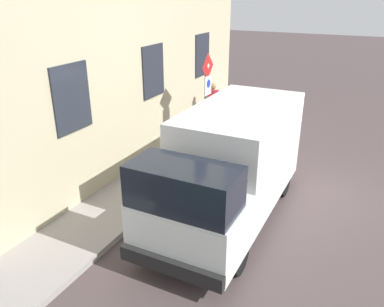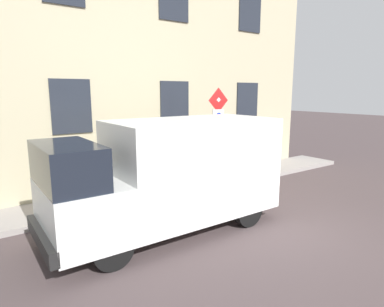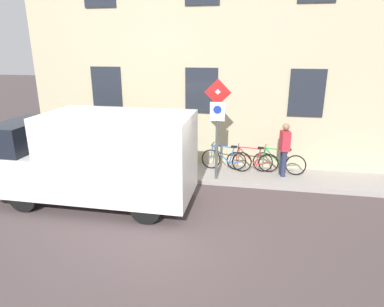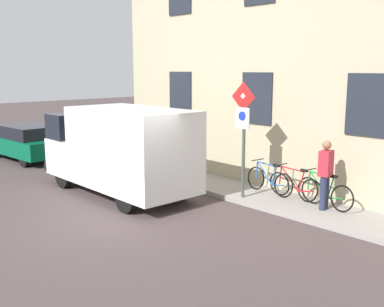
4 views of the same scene
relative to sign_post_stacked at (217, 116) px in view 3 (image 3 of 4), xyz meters
name	(u,v)px [view 3 (image 3 of 4)]	position (x,y,z in m)	size (l,w,h in m)	color
ground_plane	(170,232)	(-3.12, 0.71, -2.15)	(80.00, 80.00, 0.00)	#4A3D3D
sidewalk_slab	(197,172)	(0.61, 0.71, -2.08)	(1.65, 14.33, 0.14)	gray
building_facade	(204,43)	(1.78, 0.71, 2.09)	(0.75, 12.33, 8.48)	#B9AE8C
sign_post_stacked	(217,116)	(0.00, 0.00, 0.00)	(0.15, 0.56, 2.98)	#474C47
delivery_van	(99,156)	(-1.91, 2.94, -0.82)	(2.02, 5.34, 2.50)	white
bicycle_green	(279,162)	(0.89, -1.96, -1.64)	(0.46, 1.71, 0.89)	black
bicycle_red	(252,161)	(0.89, -1.09, -1.64)	(0.46, 1.71, 0.89)	black
bicycle_blue	(226,159)	(0.89, -0.23, -1.64)	(0.46, 1.71, 0.89)	black
pedestrian	(284,148)	(0.70, -2.07, -1.08)	(0.44, 0.33, 1.72)	#262B47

